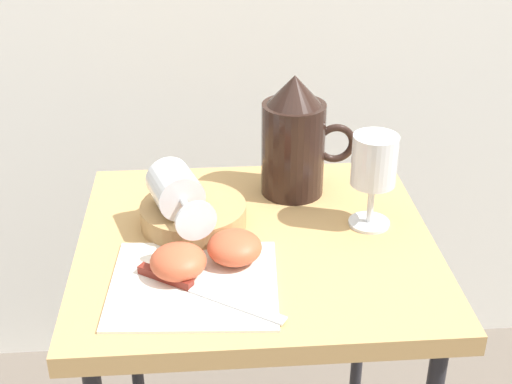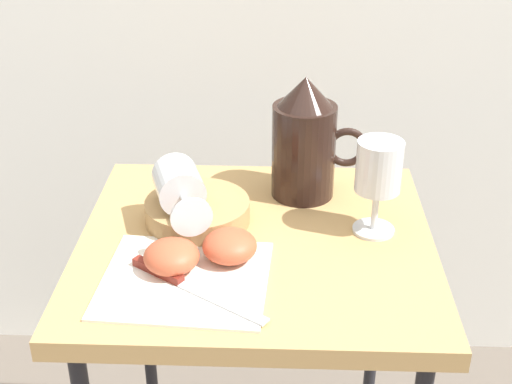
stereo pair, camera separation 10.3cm
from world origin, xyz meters
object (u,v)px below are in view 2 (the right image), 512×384
(wine_glass_upright, at_px, (379,172))
(apple_half_right, at_px, (230,246))
(basket_tray, at_px, (198,211))
(pitcher, at_px, (304,148))
(knife, at_px, (178,280))
(apple_half_left, at_px, (172,256))
(table, at_px, (256,277))
(wine_glass_tipped_near, at_px, (179,186))

(wine_glass_upright, xyz_separation_m, apple_half_right, (-0.21, -0.09, -0.08))
(basket_tray, xyz_separation_m, pitcher, (0.17, 0.10, 0.07))
(apple_half_right, bearing_deg, knife, -136.89)
(apple_half_left, height_order, knife, apple_half_left)
(wine_glass_upright, relative_size, knife, 0.77)
(pitcher, bearing_deg, apple_half_right, -117.59)
(table, relative_size, wine_glass_tipped_near, 4.39)
(table, relative_size, apple_half_right, 8.80)
(knife, bearing_deg, basket_tray, 87.26)
(table, relative_size, pitcher, 3.33)
(pitcher, bearing_deg, wine_glass_upright, -48.09)
(table, bearing_deg, wine_glass_upright, 9.48)
(apple_half_left, bearing_deg, apple_half_right, 20.77)
(wine_glass_tipped_near, xyz_separation_m, apple_half_right, (0.08, -0.09, -0.05))
(apple_half_right, bearing_deg, table, 59.92)
(table, distance_m, basket_tray, 0.14)
(wine_glass_upright, bearing_deg, table, -170.52)
(wine_glass_upright, relative_size, apple_half_right, 1.93)
(basket_tray, xyz_separation_m, apple_half_right, (0.06, -0.11, 0.01))
(wine_glass_upright, distance_m, wine_glass_tipped_near, 0.30)
(apple_half_left, bearing_deg, table, 38.48)
(table, xyz_separation_m, wine_glass_tipped_near, (-0.12, 0.03, 0.14))
(table, bearing_deg, knife, -129.59)
(wine_glass_upright, bearing_deg, apple_half_left, -157.66)
(pitcher, xyz_separation_m, wine_glass_tipped_near, (-0.19, -0.12, -0.01))
(basket_tray, distance_m, apple_half_right, 0.12)
(table, bearing_deg, apple_half_right, -120.08)
(pitcher, distance_m, wine_glass_tipped_near, 0.22)
(knife, bearing_deg, apple_half_left, 110.51)
(wine_glass_tipped_near, distance_m, apple_half_right, 0.13)
(table, relative_size, basket_tray, 4.18)
(wine_glass_upright, bearing_deg, pitcher, 131.91)
(table, distance_m, apple_half_left, 0.17)
(basket_tray, height_order, apple_half_right, apple_half_right)
(table, height_order, apple_half_left, apple_half_left)
(basket_tray, distance_m, wine_glass_tipped_near, 0.06)
(apple_half_right, xyz_separation_m, knife, (-0.07, -0.06, -0.02))
(apple_half_left, relative_size, apple_half_right, 1.00)
(wine_glass_upright, distance_m, apple_half_right, 0.24)
(table, xyz_separation_m, wine_glass_upright, (0.18, 0.03, 0.17))
(basket_tray, distance_m, knife, 0.17)
(pitcher, height_order, apple_half_right, pitcher)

